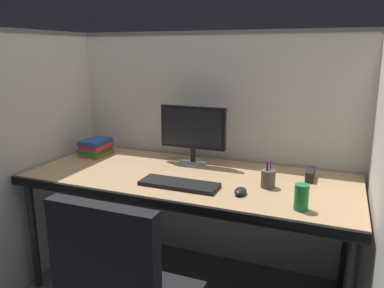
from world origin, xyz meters
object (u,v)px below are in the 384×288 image
Objects in this scene: monitor_center at (193,131)px; computer_mouse at (240,191)px; keyboard_main at (179,184)px; book_stack at (96,147)px; soda_can at (301,197)px; pen_cup at (268,179)px; red_stapler at (310,174)px; desk at (188,184)px.

computer_mouse is at bearing -44.00° from monitor_center.
book_stack is (-0.79, 0.35, 0.04)m from keyboard_main.
soda_can reaches higher than keyboard_main.
keyboard_main is 0.48m from pen_cup.
keyboard_main is 2.87× the size of red_stapler.
computer_mouse is at bearing -24.25° from desk.
monitor_center is at bearing 177.35° from red_stapler.
computer_mouse is (0.42, -0.41, -0.20)m from monitor_center.
computer_mouse is (0.34, 0.00, 0.01)m from keyboard_main.
monitor_center is 0.62m from computer_mouse.
book_stack is at bearing 155.91° from keyboard_main.
soda_can is at bearing -14.60° from computer_mouse.
computer_mouse is (0.35, -0.16, 0.07)m from desk.
red_stapler reaches higher than computer_mouse.
desk is at bearing 155.75° from computer_mouse.
keyboard_main is at bearing -179.23° from computer_mouse.
book_stack is (-0.77, 0.19, 0.11)m from desk.
desk is 0.18m from keyboard_main.
book_stack is at bearing -178.97° from red_stapler.
desk is 12.67× the size of red_stapler.
monitor_center is (-0.07, 0.25, 0.27)m from desk.
monitor_center reaches higher than red_stapler.
book_stack reaches higher than computer_mouse.
pen_cup is 1.23× the size of soda_can.
desk is at bearing -74.59° from monitor_center.
pen_cup is at bearing 129.79° from soda_can.
keyboard_main is 1.98× the size of book_stack.
computer_mouse reaches higher than keyboard_main.
pen_cup is 0.30m from red_stapler.
pen_cup is at bearing -132.24° from red_stapler.
soda_can is at bearing -6.65° from keyboard_main.
monitor_center is 0.47m from keyboard_main.
desk is 4.42× the size of monitor_center.
desk is 0.37m from monitor_center.
computer_mouse is at bearing 0.77° from keyboard_main.
soda_can is (0.20, -0.23, 0.01)m from pen_cup.
red_stapler is at bearing 89.63° from soda_can.
computer_mouse is at bearing 165.40° from soda_can.
monitor_center is 0.61m from pen_cup.
keyboard_main is at bearing -84.33° from desk.
keyboard_main is 0.75m from red_stapler.
keyboard_main is 0.65m from soda_can.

